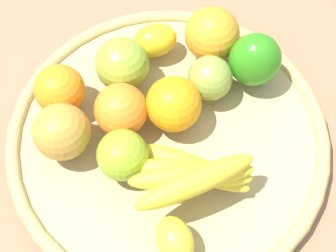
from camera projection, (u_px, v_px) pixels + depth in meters
ground_plane at (168, 143)px, 0.76m from camera, size 2.40×2.40×0.00m
basket at (168, 138)px, 0.75m from camera, size 0.47×0.47×0.03m
apple_0 at (123, 155)px, 0.68m from camera, size 0.07×0.07×0.07m
apple_2 at (122, 64)px, 0.74m from camera, size 0.10×0.10×0.08m
orange_0 at (121, 110)px, 0.71m from camera, size 0.11×0.11×0.08m
apple_3 at (210, 78)px, 0.74m from camera, size 0.09×0.09×0.07m
banana_bunch at (192, 174)px, 0.66m from camera, size 0.17×0.13×0.08m
apple_1 at (62, 132)px, 0.69m from camera, size 0.11×0.11×0.08m
orange_2 at (174, 104)px, 0.71m from camera, size 0.10×0.10×0.08m
bell_pepper at (255, 60)px, 0.74m from camera, size 0.08×0.08×0.09m
orange_3 at (60, 90)px, 0.73m from camera, size 0.10×0.10×0.07m
lemon_0 at (156, 40)px, 0.78m from camera, size 0.08×0.06×0.05m
orange_1 at (212, 34)px, 0.77m from camera, size 0.11×0.11×0.08m
lemon_1 at (175, 240)px, 0.64m from camera, size 0.06×0.07×0.05m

